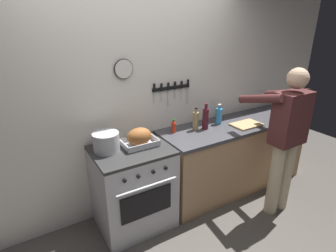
{
  "coord_description": "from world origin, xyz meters",
  "views": [
    {
      "loc": [
        -1.13,
        -1.23,
        2.08
      ],
      "look_at": [
        0.12,
        0.85,
        1.12
      ],
      "focal_mm": 28.59,
      "sensor_mm": 36.0,
      "label": 1
    }
  ],
  "objects": [
    {
      "name": "bottle_wine_red",
      "position": [
        0.74,
        1.03,
        1.03
      ],
      "size": [
        0.07,
        0.07,
        0.31
      ],
      "color": "#47141E",
      "rests_on": "counter_block"
    },
    {
      "name": "wall_back",
      "position": [
        0.0,
        1.35,
        1.3
      ],
      "size": [
        6.0,
        0.13,
        2.6
      ],
      "color": "white",
      "rests_on": "ground"
    },
    {
      "name": "stock_pot",
      "position": [
        -0.44,
        1.07,
        0.99
      ],
      "size": [
        0.25,
        0.25,
        0.19
      ],
      "color": "#B7B7BC",
      "rests_on": "stove"
    },
    {
      "name": "counter_block",
      "position": [
        1.2,
        0.99,
        0.45
      ],
      "size": [
        2.03,
        0.65,
        0.9
      ],
      "color": "tan",
      "rests_on": "ground"
    },
    {
      "name": "person_cook",
      "position": [
        1.3,
        0.36,
        0.95
      ],
      "size": [
        0.51,
        0.63,
        1.66
      ],
      "rotation": [
        0.0,
        0.0,
        1.58
      ],
      "color": "#C6B793",
      "rests_on": "ground"
    },
    {
      "name": "cutting_board",
      "position": [
        1.24,
        0.86,
        0.91
      ],
      "size": [
        0.36,
        0.24,
        0.02
      ],
      "primitive_type": "cube",
      "color": "tan",
      "rests_on": "counter_block"
    },
    {
      "name": "bottle_soy_sauce",
      "position": [
        1.09,
        1.19,
        0.97
      ],
      "size": [
        0.06,
        0.06,
        0.18
      ],
      "color": "black",
      "rests_on": "counter_block"
    },
    {
      "name": "bottle_vinegar",
      "position": [
        0.63,
        1.07,
        1.01
      ],
      "size": [
        0.07,
        0.07,
        0.27
      ],
      "color": "#997F4C",
      "rests_on": "counter_block"
    },
    {
      "name": "roasting_pan",
      "position": [
        -0.11,
        1.02,
        0.99
      ],
      "size": [
        0.35,
        0.26,
        0.19
      ],
      "color": "#B7B7BC",
      "rests_on": "stove"
    },
    {
      "name": "stove",
      "position": [
        -0.22,
        0.99,
        0.45
      ],
      "size": [
        0.76,
        0.67,
        0.9
      ],
      "color": "#BCBCC1",
      "rests_on": "ground"
    },
    {
      "name": "bottle_hot_sauce",
      "position": [
        0.36,
        1.13,
        0.96
      ],
      "size": [
        0.05,
        0.05,
        0.16
      ],
      "color": "red",
      "rests_on": "counter_block"
    },
    {
      "name": "bottle_dish_soap",
      "position": [
        0.98,
        1.08,
        1.0
      ],
      "size": [
        0.07,
        0.07,
        0.25
      ],
      "color": "#338CCC",
      "rests_on": "counter_block"
    }
  ]
}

